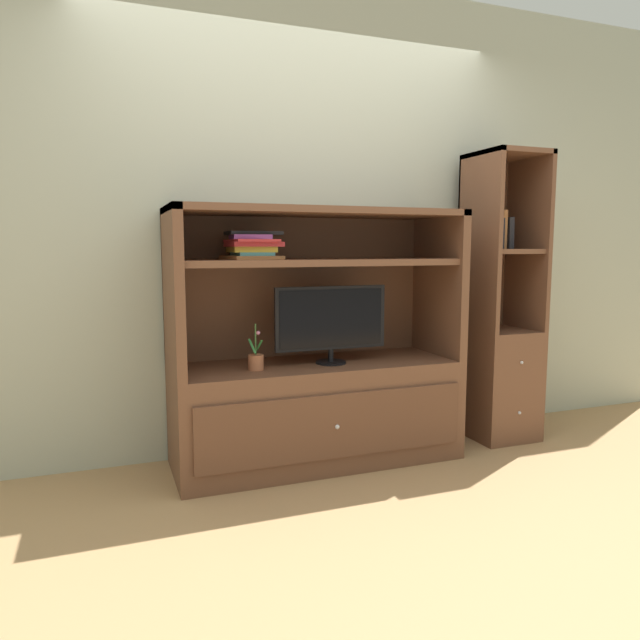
# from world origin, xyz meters

# --- Properties ---
(ground_plane) EXTENTS (8.00, 8.00, 0.00)m
(ground_plane) POSITION_xyz_m (0.00, 0.00, 0.00)
(ground_plane) COLOR tan
(painted_rear_wall) EXTENTS (6.00, 0.10, 2.80)m
(painted_rear_wall) POSITION_xyz_m (0.00, 0.75, 1.40)
(painted_rear_wall) COLOR #ADB29E
(painted_rear_wall) RESTS_ON ground_plane
(media_console) EXTENTS (1.63, 0.61, 1.44)m
(media_console) POSITION_xyz_m (0.00, 0.41, 0.46)
(media_console) COLOR brown
(media_console) RESTS_ON ground_plane
(tv_monitor) EXTENTS (0.65, 0.17, 0.44)m
(tv_monitor) POSITION_xyz_m (0.06, 0.35, 0.82)
(tv_monitor) COLOR black
(tv_monitor) RESTS_ON media_console
(potted_plant) EXTENTS (0.08, 0.09, 0.25)m
(potted_plant) POSITION_xyz_m (-0.38, 0.32, 0.62)
(potted_plant) COLOR #B26642
(potted_plant) RESTS_ON media_console
(magazine_stack) EXTENTS (0.30, 0.35, 0.15)m
(magazine_stack) POSITION_xyz_m (-0.37, 0.40, 1.24)
(magazine_stack) COLOR #A56638
(magazine_stack) RESTS_ON media_console
(bookshelf_tall) EXTENTS (0.40, 0.44, 1.82)m
(bookshelf_tall) POSITION_xyz_m (1.26, 0.41, 0.61)
(bookshelf_tall) COLOR brown
(bookshelf_tall) RESTS_ON ground_plane
(upright_book_row) EXTENTS (0.16, 0.18, 0.24)m
(upright_book_row) POSITION_xyz_m (1.19, 0.40, 1.33)
(upright_book_row) COLOR teal
(upright_book_row) RESTS_ON bookshelf_tall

